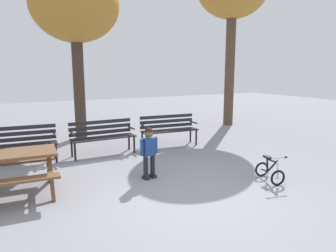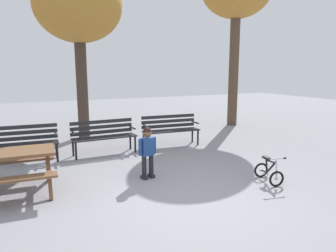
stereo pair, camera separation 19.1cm
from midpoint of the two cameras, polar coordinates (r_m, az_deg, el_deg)
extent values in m
plane|color=gray|center=(5.21, 3.59, -13.66)|extent=(36.00, 36.00, 0.00)
cube|color=brown|center=(6.41, -29.11, -6.05)|extent=(1.81, 0.33, 0.04)
cube|color=brown|center=(5.65, -21.64, -8.54)|extent=(0.09, 0.57, 0.76)
cube|color=brown|center=(6.13, -21.91, -7.10)|extent=(0.09, 0.57, 0.76)
cube|color=brown|center=(5.87, -21.82, -7.21)|extent=(0.13, 1.10, 0.04)
cube|color=#232328|center=(7.91, -26.27, -2.98)|extent=(1.60, 0.16, 0.03)
cube|color=#232328|center=(7.79, -26.29, -3.17)|extent=(1.60, 0.16, 0.03)
cube|color=#232328|center=(7.67, -26.32, -3.37)|extent=(1.60, 0.16, 0.03)
cube|color=#232328|center=(7.55, -26.36, -3.57)|extent=(1.60, 0.16, 0.03)
cube|color=#232328|center=(7.92, -26.31, -2.21)|extent=(1.60, 0.14, 0.09)
cube|color=#232328|center=(7.90, -26.39, -1.27)|extent=(1.60, 0.14, 0.09)
cube|color=#232328|center=(7.88, -26.47, -0.32)|extent=(1.60, 0.14, 0.09)
cylinder|color=black|center=(7.62, -20.57, -4.73)|extent=(0.05, 0.05, 0.44)
cylinder|color=black|center=(7.97, -20.74, -4.10)|extent=(0.05, 0.05, 0.44)
cube|color=black|center=(7.71, -20.85, -1.53)|extent=(0.06, 0.40, 0.03)
cube|color=#232328|center=(8.08, -12.80, -1.89)|extent=(1.60, 0.11, 0.03)
cube|color=#232328|center=(7.97, -12.56, -2.05)|extent=(1.60, 0.11, 0.03)
cube|color=#232328|center=(7.85, -12.31, -2.22)|extent=(1.60, 0.11, 0.03)
cube|color=#232328|center=(7.74, -12.06, -2.39)|extent=(1.60, 0.11, 0.03)
cube|color=#232328|center=(8.10, -12.91, -1.14)|extent=(1.60, 0.08, 0.09)
cube|color=#232328|center=(8.07, -12.95, -0.22)|extent=(1.60, 0.08, 0.09)
cube|color=#232328|center=(8.05, -12.99, 0.72)|extent=(1.60, 0.08, 0.09)
cylinder|color=black|center=(8.05, -6.92, -3.35)|extent=(0.05, 0.05, 0.44)
cylinder|color=black|center=(8.38, -7.85, -2.84)|extent=(0.05, 0.05, 0.44)
cube|color=black|center=(8.13, -7.46, -0.35)|extent=(0.05, 0.40, 0.03)
cylinder|color=black|center=(7.64, -17.44, -4.51)|extent=(0.05, 0.05, 0.44)
cylinder|color=black|center=(7.98, -17.96, -3.91)|extent=(0.05, 0.05, 0.44)
cube|color=black|center=(7.72, -17.87, -1.33)|extent=(0.05, 0.40, 0.03)
cube|color=#232328|center=(8.79, -0.74, -0.64)|extent=(1.60, 0.19, 0.03)
cube|color=#232328|center=(8.69, -0.44, -0.78)|extent=(1.60, 0.19, 0.03)
cube|color=#232328|center=(8.58, -0.13, -0.92)|extent=(1.60, 0.19, 0.03)
cube|color=#232328|center=(8.47, 0.19, -1.07)|extent=(1.60, 0.19, 0.03)
cube|color=#232328|center=(8.81, -0.84, 0.04)|extent=(1.60, 0.16, 0.09)
cube|color=#232328|center=(8.79, -0.84, 0.90)|extent=(1.60, 0.16, 0.09)
cube|color=#232328|center=(8.77, -0.85, 1.76)|extent=(1.60, 0.16, 0.09)
cylinder|color=black|center=(8.85, 4.60, -2.06)|extent=(0.05, 0.05, 0.44)
cylinder|color=black|center=(9.16, 3.56, -1.62)|extent=(0.05, 0.05, 0.44)
cube|color=black|center=(8.93, 4.10, 0.68)|extent=(0.07, 0.40, 0.03)
cylinder|color=black|center=(8.27, -4.65, -2.94)|extent=(0.05, 0.05, 0.44)
cylinder|color=black|center=(8.61, -5.41, -2.43)|extent=(0.05, 0.05, 0.44)
cube|color=black|center=(8.36, -5.08, 0.00)|extent=(0.07, 0.40, 0.03)
cylinder|color=black|center=(6.18, -3.74, -7.39)|extent=(0.09, 0.09, 0.47)
cube|color=black|center=(6.25, -3.72, -9.18)|extent=(0.12, 0.17, 0.06)
cylinder|color=black|center=(6.10, -5.03, -7.66)|extent=(0.09, 0.09, 0.47)
cube|color=black|center=(6.17, -5.00, -9.47)|extent=(0.12, 0.17, 0.06)
cube|color=navy|center=(6.03, -4.44, -3.83)|extent=(0.27, 0.18, 0.35)
sphere|color=brown|center=(5.97, -4.47, -1.29)|extent=(0.17, 0.17, 0.17)
sphere|color=black|center=(5.96, -4.48, -1.05)|extent=(0.16, 0.16, 0.16)
cylinder|color=navy|center=(6.11, -3.17, -3.52)|extent=(0.07, 0.07, 0.33)
cylinder|color=navy|center=(5.94, -5.74, -3.96)|extent=(0.07, 0.07, 0.33)
torus|color=black|center=(6.09, 18.71, -9.05)|extent=(0.30, 0.10, 0.30)
cylinder|color=silver|center=(6.09, 18.71, -9.05)|extent=(0.06, 0.05, 0.04)
torus|color=black|center=(6.50, 16.07, -7.68)|extent=(0.30, 0.10, 0.30)
cylinder|color=silver|center=(6.50, 16.07, -7.68)|extent=(0.06, 0.05, 0.04)
torus|color=white|center=(6.59, 16.85, -8.35)|extent=(0.11, 0.04, 0.11)
torus|color=white|center=(6.47, 15.20, -8.60)|extent=(0.11, 0.04, 0.11)
cylinder|color=black|center=(6.18, 17.84, -7.06)|extent=(0.09, 0.31, 0.32)
cylinder|color=black|center=(6.31, 17.02, -6.84)|extent=(0.05, 0.08, 0.27)
cylinder|color=black|center=(6.42, 16.56, -7.85)|extent=(0.07, 0.20, 0.05)
cylinder|color=silver|center=(6.06, 18.69, -7.56)|extent=(0.05, 0.08, 0.32)
cylinder|color=black|center=(6.17, 17.79, -6.13)|extent=(0.09, 0.32, 0.05)
cube|color=black|center=(6.29, 16.99, -5.49)|extent=(0.12, 0.18, 0.04)
cylinder|color=silver|center=(6.01, 18.70, -5.60)|extent=(0.34, 0.09, 0.02)
cylinder|color=black|center=(6.11, 20.01, -5.43)|extent=(0.06, 0.04, 0.04)
cylinder|color=black|center=(5.92, 17.34, -5.78)|extent=(0.06, 0.04, 0.04)
cylinder|color=#423328|center=(9.99, -16.58, 6.68)|extent=(0.34, 0.34, 3.10)
ellipsoid|color=#B27A2D|center=(10.15, -17.34, 20.61)|extent=(2.60, 2.60, 2.20)
cylinder|color=brown|center=(12.15, 10.84, 9.98)|extent=(0.36, 0.36, 4.15)
camera|label=1|loc=(0.10, -90.78, -0.14)|focal=33.09mm
camera|label=2|loc=(0.10, 89.22, 0.14)|focal=33.09mm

